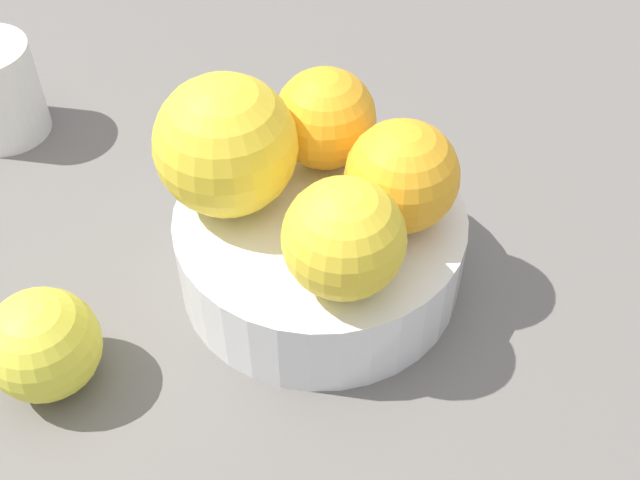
# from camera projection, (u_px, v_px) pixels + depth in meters

# --- Properties ---
(ground_plane) EXTENTS (1.10, 1.10, 0.02)m
(ground_plane) POSITION_uv_depth(u_px,v_px,m) (320.00, 285.00, 0.51)
(ground_plane) COLOR #66605B
(fruit_bowl) EXTENTS (0.17, 0.17, 0.05)m
(fruit_bowl) POSITION_uv_depth(u_px,v_px,m) (320.00, 247.00, 0.48)
(fruit_bowl) COLOR white
(fruit_bowl) RESTS_ON ground_plane
(orange_in_bowl_0) EXTENTS (0.06, 0.06, 0.06)m
(orange_in_bowl_0) POSITION_uv_depth(u_px,v_px,m) (402.00, 176.00, 0.44)
(orange_in_bowl_0) COLOR #F9A823
(orange_in_bowl_0) RESTS_ON fruit_bowl
(orange_in_bowl_1) EXTENTS (0.06, 0.06, 0.06)m
(orange_in_bowl_1) POSITION_uv_depth(u_px,v_px,m) (344.00, 239.00, 0.41)
(orange_in_bowl_1) COLOR yellow
(orange_in_bowl_1) RESTS_ON fruit_bowl
(orange_in_bowl_2) EXTENTS (0.08, 0.08, 0.08)m
(orange_in_bowl_2) POSITION_uv_depth(u_px,v_px,m) (226.00, 145.00, 0.44)
(orange_in_bowl_2) COLOR yellow
(orange_in_bowl_2) RESTS_ON fruit_bowl
(orange_in_bowl_3) EXTENTS (0.06, 0.06, 0.06)m
(orange_in_bowl_3) POSITION_uv_depth(u_px,v_px,m) (325.00, 118.00, 0.47)
(orange_in_bowl_3) COLOR #F9A823
(orange_in_bowl_3) RESTS_ON fruit_bowl
(orange_loose_0) EXTENTS (0.06, 0.06, 0.06)m
(orange_loose_0) POSITION_uv_depth(u_px,v_px,m) (43.00, 345.00, 0.43)
(orange_loose_0) COLOR yellow
(orange_loose_0) RESTS_ON ground_plane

